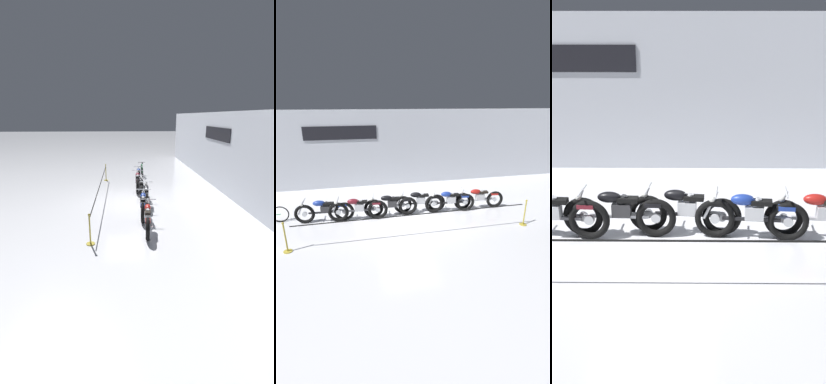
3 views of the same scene
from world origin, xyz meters
TOP-DOWN VIEW (x-y plane):
  - ground_plane at (0.00, 0.00)m, footprint 120.00×120.00m
  - back_wall at (-0.01, 5.12)m, footprint 28.00×0.29m
  - motorcycle_black_2 at (-0.64, 0.59)m, footprint 2.25×0.62m
  - motorcycle_black_3 at (0.64, 0.73)m, footprint 2.26×0.62m
  - motorcycle_blue_4 at (1.94, 0.48)m, footprint 2.21×0.62m
  - motorcycle_red_5 at (3.34, 0.54)m, footprint 2.29×0.62m
  - stanchion_far_left at (-1.33, -1.41)m, footprint 8.56×0.28m

SIDE VIEW (x-z plane):
  - ground_plane at x=0.00m, z-range 0.00..0.00m
  - motorcycle_red_5 at x=3.34m, z-range -0.01..0.96m
  - motorcycle_black_3 at x=0.64m, z-range -0.01..0.96m
  - motorcycle_black_2 at x=-0.64m, z-range -0.01..0.97m
  - motorcycle_blue_4 at x=1.94m, z-range 0.00..0.97m
  - stanchion_far_left at x=-1.33m, z-range 0.19..1.24m
  - back_wall at x=-0.01m, z-range 0.00..4.20m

